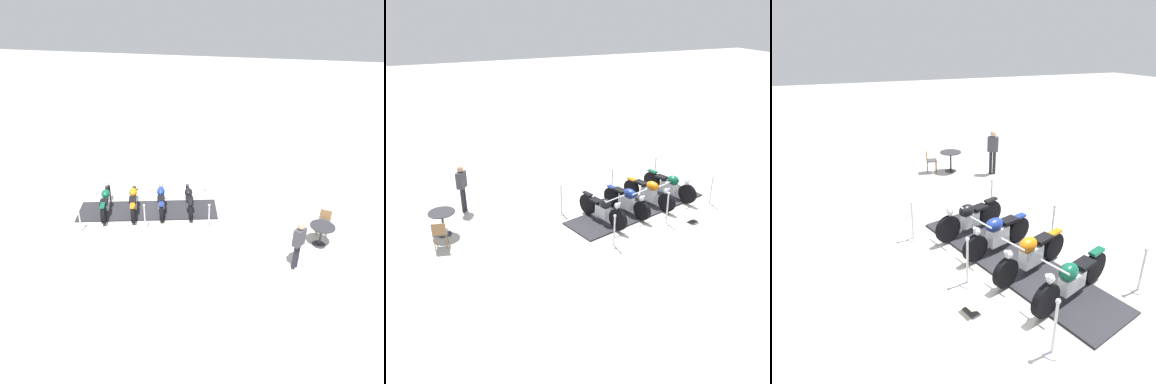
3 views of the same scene
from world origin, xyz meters
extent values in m
plane|color=beige|center=(0.00, 0.00, 0.00)|extent=(80.00, 80.00, 0.00)
cube|color=#28282D|center=(0.00, 0.00, 0.03)|extent=(2.83, 5.65, 0.05)
cylinder|color=black|center=(1.12, -1.36, 0.41)|extent=(0.72, 0.32, 0.72)
cylinder|color=black|center=(-0.27, -1.80, 0.41)|extent=(0.72, 0.32, 0.72)
cube|color=silver|center=(0.43, -1.58, 0.43)|extent=(0.53, 0.34, 0.36)
ellipsoid|color=black|center=(0.55, -1.54, 0.75)|extent=(0.54, 0.45, 0.32)
cube|color=black|center=(0.12, -1.67, 0.70)|extent=(0.49, 0.40, 0.08)
cube|color=black|center=(-0.27, -1.80, 0.80)|extent=(0.42, 0.25, 0.06)
cylinder|color=silver|center=(1.04, -1.38, 0.72)|extent=(0.32, 0.16, 0.61)
cylinder|color=silver|center=(0.96, -1.41, 1.08)|extent=(0.27, 0.77, 0.04)
sphere|color=silver|center=(1.06, -1.38, 0.88)|extent=(0.18, 0.18, 0.18)
cylinder|color=black|center=(0.83, -0.31, 0.38)|extent=(0.67, 0.33, 0.66)
cylinder|color=black|center=(-0.55, -0.74, 0.38)|extent=(0.67, 0.33, 0.66)
cube|color=silver|center=(0.14, -0.53, 0.45)|extent=(0.60, 0.40, 0.44)
ellipsoid|color=navy|center=(0.27, -0.48, 0.80)|extent=(0.59, 0.45, 0.31)
cube|color=black|center=(-0.19, -0.63, 0.76)|extent=(0.51, 0.40, 0.08)
cube|color=navy|center=(-0.55, -0.74, 0.75)|extent=(0.40, 0.27, 0.06)
cylinder|color=silver|center=(0.76, -0.33, 0.67)|extent=(0.30, 0.15, 0.57)
cylinder|color=silver|center=(0.68, -0.36, 1.01)|extent=(0.25, 0.70, 0.04)
sphere|color=silver|center=(0.78, -0.33, 0.81)|extent=(0.18, 0.18, 0.18)
cylinder|color=black|center=(0.62, 0.79, 0.38)|extent=(0.67, 0.34, 0.66)
cylinder|color=black|center=(-0.90, 0.26, 0.38)|extent=(0.67, 0.34, 0.66)
cube|color=silver|center=(-0.14, 0.53, 0.45)|extent=(0.62, 0.42, 0.43)
ellipsoid|color=#D16B0F|center=(-0.01, 0.57, 0.79)|extent=(0.57, 0.46, 0.31)
cube|color=black|center=(-0.49, 0.40, 0.75)|extent=(0.55, 0.42, 0.08)
cube|color=#D16B0F|center=(-0.90, 0.26, 0.74)|extent=(0.39, 0.27, 0.06)
cylinder|color=silver|center=(0.54, 0.76, 0.66)|extent=(0.32, 0.17, 0.56)
cylinder|color=silver|center=(0.46, 0.73, 1.00)|extent=(0.24, 0.60, 0.04)
sphere|color=silver|center=(0.55, 0.77, 0.80)|extent=(0.18, 0.18, 0.18)
cylinder|color=black|center=(0.35, 1.84, 0.40)|extent=(0.71, 0.35, 0.70)
cylinder|color=black|center=(-1.20, 1.31, 0.40)|extent=(0.71, 0.35, 0.70)
cube|color=silver|center=(-0.43, 1.58, 0.42)|extent=(0.69, 0.43, 0.35)
ellipsoid|color=#0F5138|center=(-0.28, 1.63, 0.73)|extent=(0.54, 0.46, 0.33)
cube|color=black|center=(-0.79, 1.45, 0.68)|extent=(0.52, 0.43, 0.08)
cube|color=#0F5138|center=(-1.20, 1.31, 0.78)|extent=(0.42, 0.28, 0.06)
cylinder|color=silver|center=(0.26, 1.81, 0.70)|extent=(0.33, 0.17, 0.59)
cylinder|color=silver|center=(0.18, 1.78, 1.06)|extent=(0.23, 0.60, 0.04)
sphere|color=silver|center=(0.27, 1.81, 0.86)|extent=(0.18, 0.18, 0.18)
cylinder|color=silver|center=(0.69, 2.59, 0.01)|extent=(0.33, 0.33, 0.03)
cylinder|color=silver|center=(0.69, 2.59, 0.53)|extent=(0.05, 0.05, 1.01)
sphere|color=silver|center=(0.69, 2.59, 1.08)|extent=(0.09, 0.09, 0.09)
cylinder|color=silver|center=(1.90, -1.89, 0.01)|extent=(0.31, 0.31, 0.03)
cylinder|color=silver|center=(1.90, -1.89, 0.51)|extent=(0.05, 0.05, 0.97)
sphere|color=silver|center=(1.90, -1.89, 1.03)|extent=(0.09, 0.09, 0.09)
cylinder|color=silver|center=(-1.29, -0.35, 0.01)|extent=(0.33, 0.33, 0.03)
cylinder|color=silver|center=(-1.29, -0.35, 0.53)|extent=(0.05, 0.05, 1.01)
sphere|color=silver|center=(-1.29, -0.35, 1.07)|extent=(0.09, 0.09, 0.09)
cylinder|color=silver|center=(-0.69, -2.59, 0.01)|extent=(0.32, 0.32, 0.03)
cylinder|color=silver|center=(-0.69, -2.59, 0.50)|extent=(0.05, 0.05, 0.96)
sphere|color=silver|center=(-0.69, -2.59, 1.02)|extent=(0.09, 0.09, 0.09)
cylinder|color=silver|center=(1.29, 0.35, 0.01)|extent=(0.36, 0.36, 0.03)
cylinder|color=silver|center=(1.29, 0.35, 0.54)|extent=(0.05, 0.05, 1.03)
sphere|color=silver|center=(1.29, 0.35, 1.09)|extent=(0.09, 0.09, 0.09)
cylinder|color=silver|center=(-1.90, 1.89, 0.01)|extent=(0.28, 0.28, 0.03)
cylinder|color=silver|center=(-1.90, 1.89, 0.49)|extent=(0.05, 0.05, 0.93)
sphere|color=silver|center=(-1.90, 1.89, 1.00)|extent=(0.09, 0.09, 0.09)
cube|color=#333338|center=(1.56, 1.21, 0.01)|extent=(0.29, 0.40, 0.02)
cube|color=beige|center=(1.56, 1.21, 0.15)|extent=(0.34, 0.38, 0.11)
cylinder|color=#2D2D33|center=(-0.79, -6.49, 0.01)|extent=(0.45, 0.45, 0.02)
cylinder|color=#2D2D33|center=(-0.79, -6.49, 0.39)|extent=(0.07, 0.07, 0.74)
cylinder|color=#2D2D33|center=(-0.79, -6.49, 0.78)|extent=(0.83, 0.83, 0.03)
cylinder|color=olive|center=(-0.26, -6.78, 0.23)|extent=(0.03, 0.03, 0.47)
cylinder|color=olive|center=(-0.19, -6.45, 0.23)|extent=(0.03, 0.03, 0.47)
cylinder|color=olive|center=(0.07, -6.85, 0.23)|extent=(0.03, 0.03, 0.47)
cylinder|color=olive|center=(0.14, -6.52, 0.23)|extent=(0.03, 0.03, 0.47)
cube|color=#3F3F47|center=(-0.06, -6.65, 0.49)|extent=(0.47, 0.47, 0.04)
cube|color=olive|center=(0.12, -6.69, 0.70)|extent=(0.11, 0.40, 0.38)
cylinder|color=#23232D|center=(-2.24, -5.59, 0.45)|extent=(0.12, 0.12, 0.90)
cylinder|color=#23232D|center=(-2.13, -5.67, 0.45)|extent=(0.12, 0.12, 0.90)
cube|color=#3F3F47|center=(-2.19, -5.63, 1.18)|extent=(0.45, 0.40, 0.57)
sphere|color=tan|center=(-2.19, -5.63, 1.58)|extent=(0.22, 0.22, 0.22)
camera|label=1|loc=(-11.56, -4.44, 7.65)|focal=33.76mm
camera|label=2|loc=(11.61, -7.11, 6.82)|focal=39.97mm
camera|label=3|loc=(3.70, 6.22, 4.82)|focal=33.75mm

